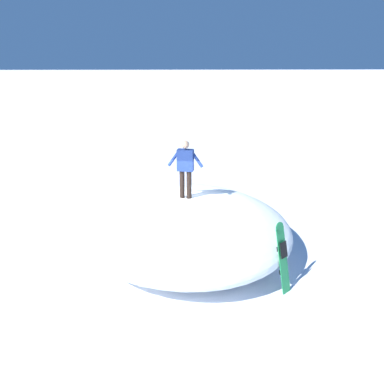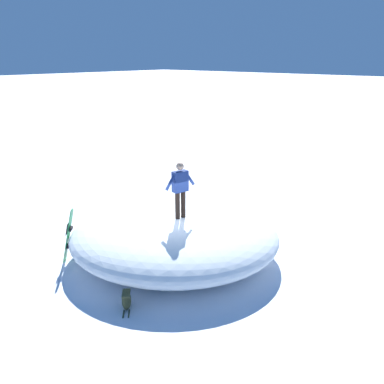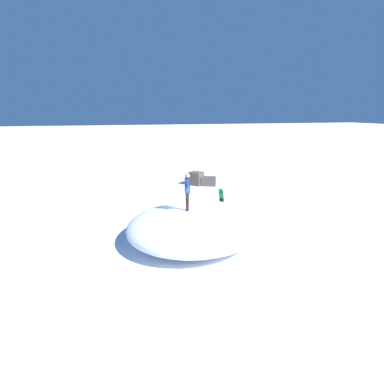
# 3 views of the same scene
# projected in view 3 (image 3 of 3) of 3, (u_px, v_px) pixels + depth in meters

# --- Properties ---
(ground) EXTENTS (240.00, 240.00, 0.00)m
(ground) POSITION_uv_depth(u_px,v_px,m) (192.00, 239.00, 13.47)
(ground) COLOR white
(snow_mound) EXTENTS (8.46, 8.33, 1.39)m
(snow_mound) POSITION_uv_depth(u_px,v_px,m) (195.00, 225.00, 13.22)
(snow_mound) COLOR white
(snow_mound) RESTS_ON ground
(snowboarder_standing) EXTENTS (0.31, 1.01, 1.66)m
(snowboarder_standing) POSITION_uv_depth(u_px,v_px,m) (187.00, 189.00, 12.78)
(snowboarder_standing) COLOR black
(snowboarder_standing) RESTS_ON snow_mound
(snowboard_primary_upright) EXTENTS (0.48, 0.47, 1.69)m
(snowboard_primary_upright) POSITION_uv_depth(u_px,v_px,m) (222.00, 203.00, 15.85)
(snowboard_primary_upright) COLOR #1E8C47
(snowboard_primary_upright) RESTS_ON ground
(backpack_near) EXTENTS (0.58, 0.57, 0.46)m
(backpack_near) POSITION_uv_depth(u_px,v_px,m) (162.00, 216.00, 15.67)
(backpack_near) COLOR #383D23
(backpack_near) RESTS_ON ground
(rock_outcrop) EXTENTS (2.20, 1.63, 1.03)m
(rock_outcrop) POSITION_uv_depth(u_px,v_px,m) (201.00, 180.00, 23.16)
(rock_outcrop) COLOR brown
(rock_outcrop) RESTS_ON ground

